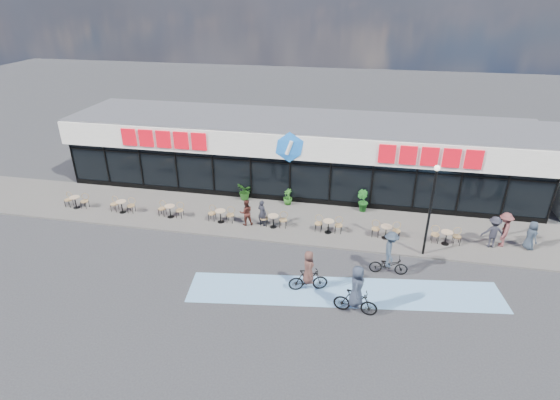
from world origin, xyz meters
name	(u,v)px	position (x,y,z in m)	size (l,w,h in m)	color
ground	(265,264)	(0.00, 0.00, 0.00)	(120.00, 120.00, 0.00)	#28282B
sidewalk	(282,220)	(0.00, 4.50, 0.05)	(44.00, 5.00, 0.10)	#4E4B45
bike_lane	(344,292)	(4.00, -1.50, 0.01)	(14.00, 2.20, 0.01)	#6595BF
building	(298,152)	(0.00, 9.93, 2.34)	(30.60, 6.57, 4.75)	black
lamp_post	(431,203)	(7.74, 2.30, 2.99)	(0.28, 0.28, 4.84)	black
bistro_set_0	(76,200)	(-12.74, 3.60, 0.56)	(1.54, 0.62, 0.90)	tan
bistro_set_1	(122,205)	(-9.64, 3.60, 0.56)	(1.54, 0.62, 0.90)	tan
bistro_set_2	(171,209)	(-6.53, 3.60, 0.56)	(1.54, 0.62, 0.90)	tan
bistro_set_3	(221,214)	(-3.43, 3.60, 0.56)	(1.54, 0.62, 0.90)	tan
bistro_set_4	(274,219)	(-0.33, 3.60, 0.56)	(1.54, 0.62, 0.90)	tan
bistro_set_5	(328,224)	(2.78, 3.60, 0.56)	(1.54, 0.62, 0.90)	tan
bistro_set_6	(386,230)	(5.88, 3.60, 0.56)	(1.54, 0.62, 0.90)	tan
bistro_set_7	(446,236)	(8.98, 3.60, 0.56)	(1.54, 0.62, 0.90)	tan
potted_plant_left	(245,192)	(-2.85, 6.65, 0.66)	(1.00, 0.87, 1.11)	#1A4614
potted_plant_mid	(288,197)	(-0.05, 6.55, 0.61)	(0.57, 0.57, 1.03)	#215217
potted_plant_right	(362,201)	(4.53, 6.57, 0.75)	(0.72, 0.58, 1.31)	#154B16
patron_left	(262,213)	(-0.99, 3.64, 0.87)	(0.56, 0.37, 1.55)	black
patron_right	(246,212)	(-1.89, 3.51, 0.87)	(0.75, 0.59, 1.55)	#3E1B16
pedestrian_a	(504,230)	(11.82, 3.93, 1.05)	(1.23, 0.71, 1.90)	brown
pedestrian_b	(531,235)	(13.14, 3.88, 0.88)	(0.76, 0.50, 1.56)	#28323E
pedestrian_c	(493,232)	(11.26, 3.70, 0.97)	(1.13, 0.65, 1.75)	#21212A
cyclist_a	(308,275)	(2.37, -1.64, 0.80)	(1.85, 0.97, 2.02)	black
cyclist_b	(390,256)	(5.95, 0.34, 0.97)	(1.82, 1.19, 2.26)	black
cyclist_c	(356,294)	(4.52, -2.81, 0.95)	(1.90, 0.97, 2.30)	black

